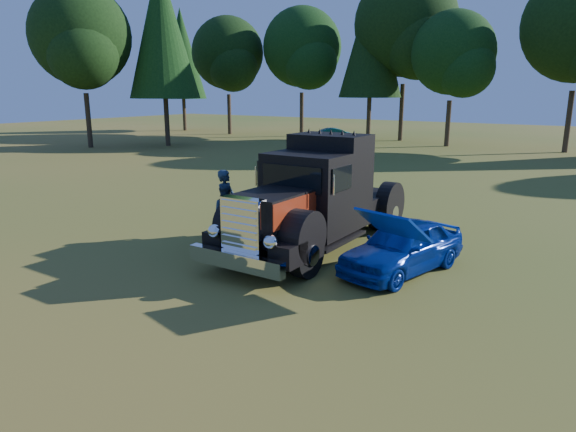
# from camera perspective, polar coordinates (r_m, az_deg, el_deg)

# --- Properties ---
(ground) EXTENTS (120.00, 120.00, 0.00)m
(ground) POSITION_cam_1_polar(r_m,az_deg,el_deg) (13.23, -3.60, -4.59)
(ground) COLOR #32581A
(ground) RESTS_ON ground
(treeline) EXTENTS (72.10, 25.55, 13.84)m
(treeline) POSITION_cam_1_polar(r_m,az_deg,el_deg) (39.65, 19.56, 18.41)
(treeline) COLOR #2D2116
(treeline) RESTS_ON ground
(diamond_t_truck) EXTENTS (3.28, 7.16, 3.00)m
(diamond_t_truck) POSITION_cam_1_polar(r_m,az_deg,el_deg) (13.72, 2.86, 1.64)
(diamond_t_truck) COLOR black
(diamond_t_truck) RESTS_ON ground
(hotrod_coupe) EXTENTS (2.25, 4.16, 1.89)m
(hotrod_coupe) POSITION_cam_1_polar(r_m,az_deg,el_deg) (12.30, 12.60, -3.31)
(hotrod_coupe) COLOR #0808BB
(hotrod_coupe) RESTS_ON ground
(spectator_near) EXTENTS (0.58, 0.78, 1.96)m
(spectator_near) POSITION_cam_1_polar(r_m,az_deg,el_deg) (14.96, -6.87, 1.40)
(spectator_near) COLOR #20254B
(spectator_near) RESTS_ON ground
(spectator_far) EXTENTS (0.99, 0.95, 1.61)m
(spectator_far) POSITION_cam_1_polar(r_m,az_deg,el_deg) (14.48, -6.81, 0.28)
(spectator_far) COLOR #222C4F
(spectator_far) RESTS_ON ground
(distant_teal_car) EXTENTS (3.61, 3.36, 1.21)m
(distant_teal_car) POSITION_cam_1_polar(r_m,az_deg,el_deg) (41.79, 4.40, 8.88)
(distant_teal_car) COLOR #09393B
(distant_teal_car) RESTS_ON ground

